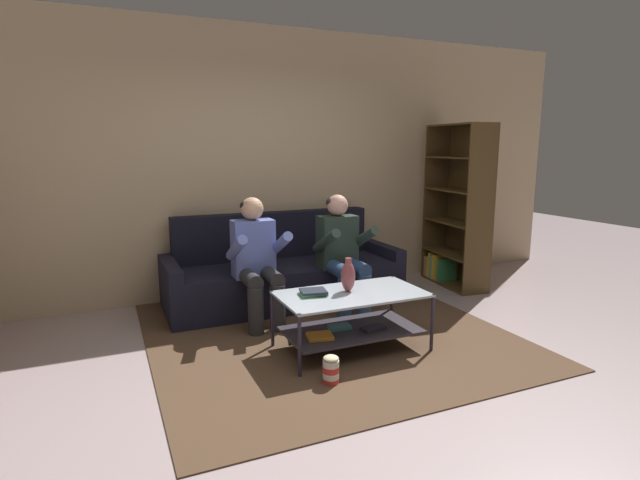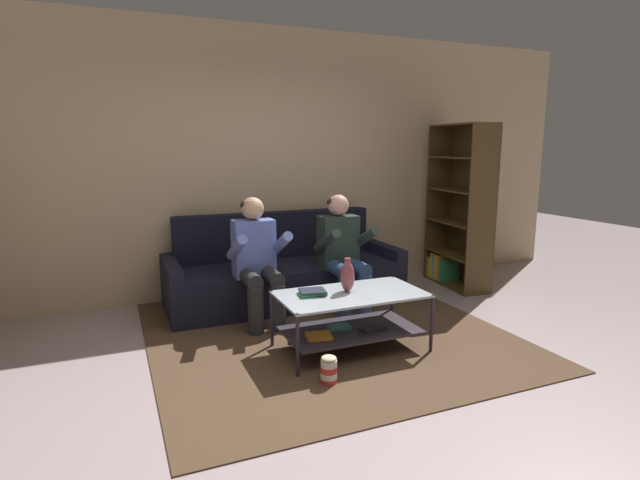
# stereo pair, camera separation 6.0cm
# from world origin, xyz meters

# --- Properties ---
(ground) EXTENTS (16.80, 16.80, 0.00)m
(ground) POSITION_xyz_m (0.00, 0.00, 0.00)
(ground) COLOR #AF9A9C
(back_partition) EXTENTS (8.40, 0.12, 2.90)m
(back_partition) POSITION_xyz_m (0.00, 2.46, 1.45)
(back_partition) COLOR #CAAF87
(back_partition) RESTS_ON ground
(couch) EXTENTS (2.44, 0.89, 0.93)m
(couch) POSITION_xyz_m (0.18, 1.94, 0.30)
(couch) COLOR black
(couch) RESTS_ON ground
(person_seated_left) EXTENTS (0.50, 0.58, 1.18)m
(person_seated_left) POSITION_xyz_m (-0.25, 1.40, 0.64)
(person_seated_left) COLOR #2A292B
(person_seated_left) RESTS_ON ground
(person_seated_right) EXTENTS (0.50, 0.58, 1.17)m
(person_seated_right) POSITION_xyz_m (0.62, 1.40, 0.64)
(person_seated_right) COLOR navy
(person_seated_right) RESTS_ON ground
(coffee_table) EXTENTS (1.17, 0.64, 0.48)m
(coffee_table) POSITION_xyz_m (0.25, 0.50, 0.32)
(coffee_table) COLOR #B4BFCB
(coffee_table) RESTS_ON ground
(area_rug) EXTENTS (3.00, 3.37, 0.01)m
(area_rug) POSITION_xyz_m (0.22, 1.09, 0.01)
(area_rug) COLOR brown
(area_rug) RESTS_ON ground
(vase) EXTENTS (0.12, 0.12, 0.28)m
(vase) POSITION_xyz_m (0.26, 0.56, 0.61)
(vase) COLOR brown
(vase) RESTS_ON coffee_table
(book_stack) EXTENTS (0.23, 0.21, 0.04)m
(book_stack) POSITION_xyz_m (-0.04, 0.57, 0.50)
(book_stack) COLOR #378347
(book_stack) RESTS_ON coffee_table
(bookshelf) EXTENTS (0.45, 0.95, 1.89)m
(bookshelf) POSITION_xyz_m (2.33, 1.79, 0.80)
(bookshelf) COLOR #4B361B
(bookshelf) RESTS_ON ground
(popcorn_tub) EXTENTS (0.11, 0.11, 0.21)m
(popcorn_tub) POSITION_xyz_m (-0.14, 0.02, 0.10)
(popcorn_tub) COLOR red
(popcorn_tub) RESTS_ON ground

